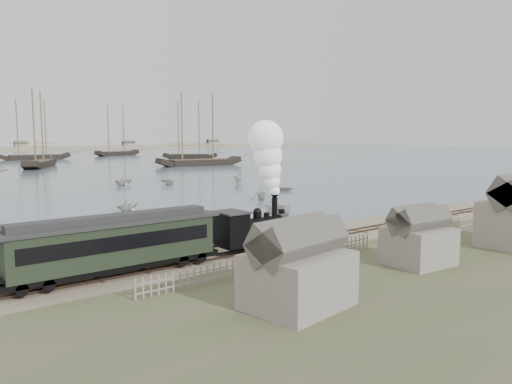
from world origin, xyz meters
TOP-DOWN VIEW (x-y plane):
  - ground at (0.00, 0.00)m, footprint 600.00×600.00m
  - rail_track at (0.00, -2.00)m, footprint 120.00×1.80m
  - picket_fence_west at (-6.50, -7.00)m, footprint 19.00×0.10m
  - picket_fence_east at (12.50, -7.50)m, footprint 15.00×0.10m
  - shed_left at (-10.00, -13.00)m, footprint 5.00×4.00m
  - shed_mid at (2.00, -12.00)m, footprint 4.00×3.50m
  - locomotive at (-2.82, -2.00)m, footprint 7.54×2.82m
  - passenger_coach at (-14.99, -2.00)m, footprint 13.73×2.65m
  - beached_dinghy at (-9.94, 1.06)m, footprint 2.64×3.55m
  - rowboat_1 at (-3.61, 21.59)m, footprint 2.69×3.00m
  - rowboat_2 at (7.07, 8.25)m, footprint 4.03×1.80m
  - rowboat_3 at (23.43, 25.99)m, footprint 4.25×4.37m
  - rowboat_4 at (14.45, 19.90)m, footprint 4.12×4.02m
  - rowboat_5 at (25.18, 39.53)m, footprint 4.21×3.54m
  - rowboat_7 at (14.31, 45.09)m, footprint 3.82×3.60m
  - rowboat_8 at (7.82, 48.56)m, footprint 3.61×3.99m
  - schooner_3 at (9.96, 105.12)m, footprint 14.09×20.38m
  - schooner_4 at (46.10, 85.33)m, footprint 24.39×8.19m
  - schooner_5 at (62.76, 117.94)m, footprint 16.98×15.03m
  - schooner_8 at (19.19, 145.61)m, footprint 22.77×7.00m
  - schooner_9 at (54.01, 158.89)m, footprint 20.09×10.03m

SIDE VIEW (x-z plane):
  - ground at x=0.00m, z-range 0.00..0.00m
  - picket_fence_west at x=-6.50m, z-range -0.60..0.60m
  - picket_fence_east at x=12.50m, z-range -0.60..0.60m
  - shed_left at x=-10.00m, z-range -2.05..2.05m
  - shed_mid at x=2.00m, z-range -1.80..1.80m
  - rail_track at x=0.00m, z-range -0.04..0.12m
  - beached_dinghy at x=-9.94m, z-range 0.00..0.70m
  - rowboat_3 at x=23.43m, z-range 0.06..0.80m
  - rowboat_1 at x=-3.61m, z-range 0.06..1.48m
  - rowboat_2 at x=7.07m, z-range 0.06..1.57m
  - rowboat_5 at x=25.18m, z-range 0.06..1.63m
  - rowboat_7 at x=14.31m, z-range 0.06..1.66m
  - rowboat_4 at x=14.45m, z-range 0.06..1.71m
  - rowboat_8 at x=7.82m, z-range 0.06..1.90m
  - passenger_coach at x=-14.99m, z-range 0.44..3.78m
  - locomotive at x=-2.82m, z-range -0.36..9.04m
  - schooner_3 at x=9.96m, z-range 0.06..20.06m
  - schooner_4 at x=46.10m, z-range 0.06..20.06m
  - schooner_5 at x=62.76m, z-range 0.06..20.06m
  - schooner_8 at x=19.19m, z-range 0.06..20.06m
  - schooner_9 at x=54.01m, z-range 0.06..20.06m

